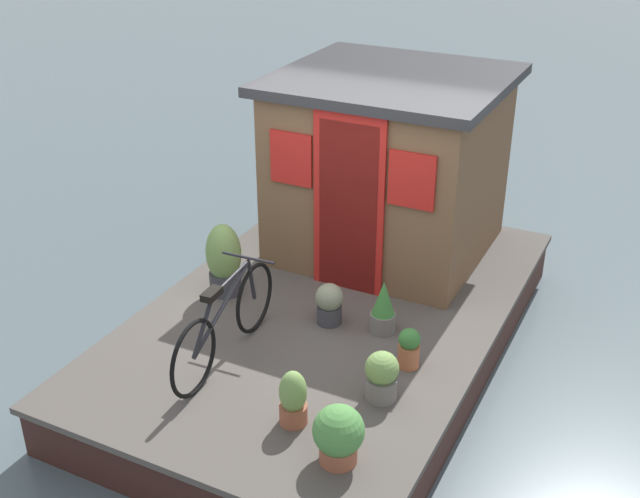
# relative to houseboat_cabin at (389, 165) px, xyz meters

# --- Properties ---
(ground_plane) EXTENTS (60.00, 60.00, 0.00)m
(ground_plane) POSITION_rel_houseboat_cabin_xyz_m (-1.38, 0.00, -1.47)
(ground_plane) COLOR #4C5B60
(houseboat_deck) EXTENTS (4.99, 3.11, 0.51)m
(houseboat_deck) POSITION_rel_houseboat_cabin_xyz_m (-1.38, 0.00, -1.21)
(houseboat_deck) COLOR #4C4742
(houseboat_deck) RESTS_ON ground_plane
(houseboat_cabin) EXTENTS (2.15, 2.23, 1.90)m
(houseboat_cabin) POSITION_rel_houseboat_cabin_xyz_m (0.00, 0.00, 0.00)
(houseboat_cabin) COLOR brown
(houseboat_cabin) RESTS_ON houseboat_deck
(bicycle) EXTENTS (1.66, 0.50, 0.77)m
(bicycle) POSITION_rel_houseboat_cabin_xyz_m (-2.54, 0.40, -0.60)
(bicycle) COLOR black
(bicycle) RESTS_ON houseboat_deck
(potted_plant_fern) EXTENTS (0.37, 0.37, 0.46)m
(potted_plant_fern) POSITION_rel_houseboat_cabin_xyz_m (-3.25, -0.99, -0.72)
(potted_plant_fern) COLOR #935138
(potted_plant_fern) RESTS_ON houseboat_deck
(potted_plant_sage) EXTENTS (0.27, 0.27, 0.42)m
(potted_plant_sage) POSITION_rel_houseboat_cabin_xyz_m (-2.45, -0.98, -0.75)
(potted_plant_sage) COLOR slate
(potted_plant_sage) RESTS_ON houseboat_deck
(potted_plant_geranium) EXTENTS (0.26, 0.26, 0.39)m
(potted_plant_geranium) POSITION_rel_houseboat_cabin_xyz_m (-1.64, -0.12, -0.76)
(potted_plant_geranium) COLOR #38383D
(potted_plant_geranium) RESTS_ON houseboat_deck
(potted_plant_succulent) EXTENTS (0.22, 0.22, 0.46)m
(potted_plant_succulent) POSITION_rel_houseboat_cabin_xyz_m (-3.03, -0.50, -0.74)
(potted_plant_succulent) COLOR #935138
(potted_plant_succulent) RESTS_ON houseboat_deck
(potted_plant_thyme) EXTENTS (0.34, 0.34, 0.73)m
(potted_plant_thyme) POSITION_rel_houseboat_cabin_xyz_m (-1.60, 1.02, -0.60)
(potted_plant_thyme) COLOR #38383D
(potted_plant_thyme) RESTS_ON houseboat_deck
(potted_plant_rosemary) EXTENTS (0.18, 0.18, 0.36)m
(potted_plant_rosemary) POSITION_rel_houseboat_cabin_xyz_m (-1.95, -1.01, -0.78)
(potted_plant_rosemary) COLOR #B2603D
(potted_plant_rosemary) RESTS_ON houseboat_deck
(potted_plant_ivy) EXTENTS (0.23, 0.23, 0.50)m
(potted_plant_ivy) POSITION_rel_houseboat_cabin_xyz_m (-1.55, -0.61, -0.72)
(potted_plant_ivy) COLOR slate
(potted_plant_ivy) RESTS_ON houseboat_deck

